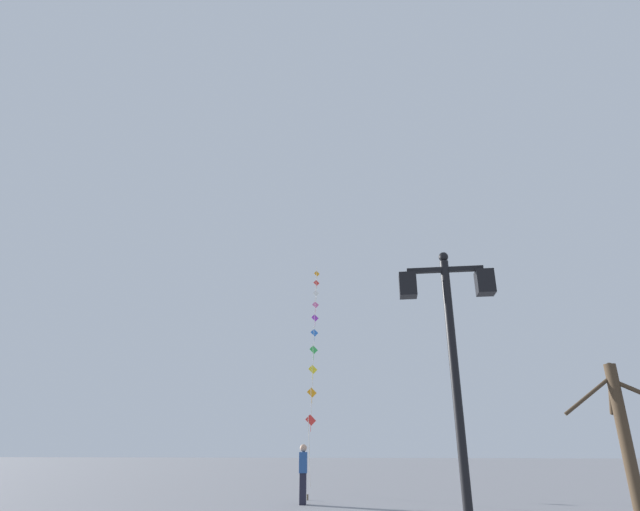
% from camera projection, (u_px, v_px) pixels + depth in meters
% --- Properties ---
extents(ground_plane, '(160.00, 160.00, 0.00)m').
position_uv_depth(ground_plane, '(370.00, 493.00, 18.72)').
color(ground_plane, gray).
extents(twin_lantern_lamp_post, '(1.53, 0.28, 4.67)m').
position_uv_depth(twin_lantern_lamp_post, '(451.00, 336.00, 7.84)').
color(twin_lantern_lamp_post, black).
rests_on(twin_lantern_lamp_post, ground_plane).
extents(kite_train, '(2.24, 17.00, 14.06)m').
position_uv_depth(kite_train, '(314.00, 335.00, 27.43)').
color(kite_train, brown).
rests_on(kite_train, ground_plane).
extents(kite_flyer, '(0.28, 0.62, 1.71)m').
position_uv_depth(kite_flyer, '(303.00, 472.00, 15.24)').
color(kite_flyer, '#1E1E2D').
rests_on(kite_flyer, ground_plane).
extents(bare_tree, '(2.01, 1.40, 3.54)m').
position_uv_depth(bare_tree, '(623.00, 433.00, 11.51)').
color(bare_tree, '#423323').
rests_on(bare_tree, ground_plane).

